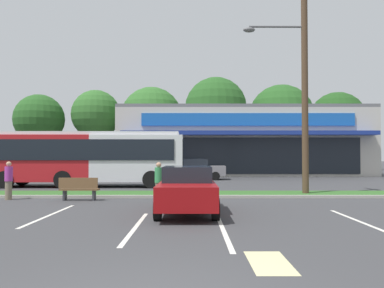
{
  "coord_description": "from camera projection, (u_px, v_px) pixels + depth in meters",
  "views": [
    {
      "loc": [
        0.53,
        -4.98,
        1.88
      ],
      "look_at": [
        0.43,
        18.1,
        2.52
      ],
      "focal_mm": 37.79,
      "sensor_mm": 36.0,
      "label": 1
    }
  ],
  "objects": [
    {
      "name": "grass_median",
      "position": [
        182.0,
        194.0,
        18.93
      ],
      "size": [
        56.0,
        2.2,
        0.12
      ],
      "primitive_type": "cube",
      "color": "#2D5B23",
      "rests_on": "ground_plane"
    },
    {
      "name": "tree_mid_right",
      "position": [
        283.0,
        117.0,
        49.04
      ],
      "size": [
        7.92,
        7.92,
        10.47
      ],
      "color": "#473323",
      "rests_on": "ground_plane"
    },
    {
      "name": "pedestrian_by_pole",
      "position": [
        11.0,
        180.0,
        17.04
      ],
      "size": [
        0.33,
        0.33,
        1.61
      ],
      "rotation": [
        0.0,
        0.0,
        4.18
      ],
      "color": "#726651",
      "rests_on": "ground_plane"
    },
    {
      "name": "storefront_building",
      "position": [
        241.0,
        142.0,
        41.44
      ],
      "size": [
        23.18,
        14.26,
        6.39
      ],
      "color": "#BCB7AD",
      "rests_on": "ground_plane"
    },
    {
      "name": "parking_stripe_2",
      "position": [
        225.0,
        230.0,
        10.05
      ],
      "size": [
        0.12,
        4.8,
        0.01
      ],
      "primitive_type": "cube",
      "color": "silver",
      "rests_on": "ground_plane"
    },
    {
      "name": "car_0",
      "position": [
        189.0,
        189.0,
        13.09
      ],
      "size": [
        1.89,
        4.64,
        1.51
      ],
      "rotation": [
        0.0,
        0.0,
        -1.57
      ],
      "color": "maroon",
      "rests_on": "ground_plane"
    },
    {
      "name": "tree_mid_left",
      "position": [
        153.0,
        118.0,
        50.74
      ],
      "size": [
        7.7,
        7.7,
        10.45
      ],
      "color": "#473323",
      "rests_on": "ground_plane"
    },
    {
      "name": "tree_left",
      "position": [
        98.0,
        114.0,
        50.77
      ],
      "size": [
        6.1,
        6.1,
        10.08
      ],
      "color": "#473323",
      "rests_on": "ground_plane"
    },
    {
      "name": "bus_stop_bench",
      "position": [
        81.0,
        188.0,
        16.72
      ],
      "size": [
        1.6,
        0.45,
        0.95
      ],
      "rotation": [
        0.0,
        0.0,
        3.14
      ],
      "color": "brown",
      "rests_on": "ground_plane"
    },
    {
      "name": "lot_arrow",
      "position": [
        271.0,
        262.0,
        7.05
      ],
      "size": [
        0.7,
        1.6,
        0.01
      ],
      "primitive_type": "cube",
      "color": "beige",
      "rests_on": "ground_plane"
    },
    {
      "name": "car_2",
      "position": [
        200.0,
        169.0,
        31.13
      ],
      "size": [
        4.1,
        2.0,
        1.59
      ],
      "color": "slate",
      "rests_on": "ground_plane"
    },
    {
      "name": "tree_mid",
      "position": [
        218.0,
        108.0,
        47.62
      ],
      "size": [
        7.28,
        7.28,
        11.09
      ],
      "color": "#473323",
      "rests_on": "ground_plane"
    },
    {
      "name": "city_bus",
      "position": [
        86.0,
        157.0,
        24.09
      ],
      "size": [
        11.87,
        2.78,
        3.25
      ],
      "rotation": [
        0.0,
        0.0,
        0.01
      ],
      "color": "#AD191E",
      "rests_on": "ground_plane"
    },
    {
      "name": "tree_right",
      "position": [
        339.0,
        120.0,
        52.04
      ],
      "size": [
        7.25,
        7.25,
        10.04
      ],
      "color": "#473323",
      "rests_on": "ground_plane"
    },
    {
      "name": "parking_stripe_1",
      "position": [
        138.0,
        227.0,
        10.55
      ],
      "size": [
        0.12,
        4.8,
        0.01
      ],
      "primitive_type": "cube",
      "color": "silver",
      "rests_on": "ground_plane"
    },
    {
      "name": "tree_far_left",
      "position": [
        41.0,
        119.0,
        49.85
      ],
      "size": [
        6.16,
        6.16,
        9.39
      ],
      "color": "#473323",
      "rests_on": "ground_plane"
    },
    {
      "name": "parking_stripe_3",
      "position": [
        363.0,
        222.0,
        11.26
      ],
      "size": [
        0.12,
        4.8,
        0.01
      ],
      "primitive_type": "cube",
      "color": "silver",
      "rests_on": "ground_plane"
    },
    {
      "name": "curb_lip",
      "position": [
        182.0,
        197.0,
        17.71
      ],
      "size": [
        56.0,
        0.24,
        0.12
      ],
      "primitive_type": "cube",
      "color": "#99968C",
      "rests_on": "ground_plane"
    },
    {
      "name": "utility_pole",
      "position": [
        304.0,
        70.0,
        18.85
      ],
      "size": [
        3.03,
        2.4,
        10.98
      ],
      "color": "#4C3826",
      "rests_on": "ground_plane"
    },
    {
      "name": "parking_stripe_0",
      "position": [
        52.0,
        215.0,
        12.67
      ],
      "size": [
        0.12,
        4.8,
        0.01
      ],
      "primitive_type": "cube",
      "color": "silver",
      "rests_on": "ground_plane"
    },
    {
      "name": "pedestrian_near_bench",
      "position": [
        160.0,
        182.0,
        16.28
      ],
      "size": [
        0.32,
        0.32,
        1.59
      ],
      "rotation": [
        0.0,
        0.0,
        1.47
      ],
      "color": "#726651",
      "rests_on": "ground_plane"
    }
  ]
}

